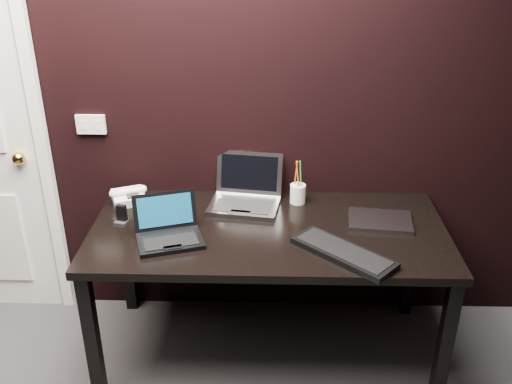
{
  "coord_description": "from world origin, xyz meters",
  "views": [
    {
      "loc": [
        0.3,
        -0.97,
        2.09
      ],
      "look_at": [
        0.24,
        1.35,
        0.96
      ],
      "focal_mm": 40.0,
      "sensor_mm": 36.0,
      "label": 1
    }
  ],
  "objects_px": {
    "silver_laptop": "(245,196)",
    "ext_keyboard": "(343,252)",
    "pen_cup": "(298,193)",
    "closed_laptop": "(380,221)",
    "desk": "(268,242)",
    "netbook": "(169,232)",
    "mobile_phone": "(122,217)",
    "desk_phone": "(129,196)"
  },
  "relations": [
    {
      "from": "silver_laptop",
      "to": "ext_keyboard",
      "type": "distance_m",
      "value": 0.66
    },
    {
      "from": "netbook",
      "to": "silver_laptop",
      "type": "distance_m",
      "value": 0.49
    },
    {
      "from": "ext_keyboard",
      "to": "pen_cup",
      "type": "xyz_separation_m",
      "value": [
        -0.18,
        0.51,
        0.04
      ]
    },
    {
      "from": "netbook",
      "to": "mobile_phone",
      "type": "bearing_deg",
      "value": 152.06
    },
    {
      "from": "desk",
      "to": "closed_laptop",
      "type": "xyz_separation_m",
      "value": [
        0.54,
        0.07,
        0.09
      ]
    },
    {
      "from": "closed_laptop",
      "to": "mobile_phone",
      "type": "distance_m",
      "value": 1.25
    },
    {
      "from": "mobile_phone",
      "to": "silver_laptop",
      "type": "bearing_deg",
      "value": 21.13
    },
    {
      "from": "silver_laptop",
      "to": "desk",
      "type": "bearing_deg",
      "value": -63.99
    },
    {
      "from": "ext_keyboard",
      "to": "mobile_phone",
      "type": "height_order",
      "value": "mobile_phone"
    },
    {
      "from": "ext_keyboard",
      "to": "closed_laptop",
      "type": "distance_m",
      "value": 0.37
    },
    {
      "from": "mobile_phone",
      "to": "closed_laptop",
      "type": "bearing_deg",
      "value": 2.34
    },
    {
      "from": "ext_keyboard",
      "to": "closed_laptop",
      "type": "xyz_separation_m",
      "value": [
        0.21,
        0.3,
        -0.0
      ]
    },
    {
      "from": "closed_laptop",
      "to": "mobile_phone",
      "type": "relative_size",
      "value": 3.21
    },
    {
      "from": "silver_laptop",
      "to": "netbook",
      "type": "bearing_deg",
      "value": -133.2
    },
    {
      "from": "netbook",
      "to": "pen_cup",
      "type": "height_order",
      "value": "pen_cup"
    },
    {
      "from": "closed_laptop",
      "to": "desk_phone",
      "type": "height_order",
      "value": "desk_phone"
    },
    {
      "from": "netbook",
      "to": "mobile_phone",
      "type": "relative_size",
      "value": 3.56
    },
    {
      "from": "silver_laptop",
      "to": "desk_phone",
      "type": "distance_m",
      "value": 0.61
    },
    {
      "from": "desk",
      "to": "desk_phone",
      "type": "relative_size",
      "value": 8.39
    },
    {
      "from": "desk_phone",
      "to": "pen_cup",
      "type": "height_order",
      "value": "pen_cup"
    },
    {
      "from": "netbook",
      "to": "closed_laptop",
      "type": "bearing_deg",
      "value": 10.39
    },
    {
      "from": "desk",
      "to": "ext_keyboard",
      "type": "distance_m",
      "value": 0.41
    },
    {
      "from": "silver_laptop",
      "to": "pen_cup",
      "type": "bearing_deg",
      "value": 6.54
    },
    {
      "from": "pen_cup",
      "to": "silver_laptop",
      "type": "bearing_deg",
      "value": -173.46
    },
    {
      "from": "netbook",
      "to": "closed_laptop",
      "type": "relative_size",
      "value": 1.11
    },
    {
      "from": "desk",
      "to": "netbook",
      "type": "xyz_separation_m",
      "value": [
        -0.46,
        -0.11,
        0.12
      ]
    },
    {
      "from": "silver_laptop",
      "to": "ext_keyboard",
      "type": "relative_size",
      "value": 0.84
    },
    {
      "from": "ext_keyboard",
      "to": "netbook",
      "type": "bearing_deg",
      "value": 171.43
    },
    {
      "from": "desk",
      "to": "mobile_phone",
      "type": "relative_size",
      "value": 16.86
    },
    {
      "from": "mobile_phone",
      "to": "pen_cup",
      "type": "distance_m",
      "value": 0.9
    },
    {
      "from": "desk",
      "to": "mobile_phone",
      "type": "distance_m",
      "value": 0.72
    },
    {
      "from": "silver_laptop",
      "to": "mobile_phone",
      "type": "distance_m",
      "value": 0.63
    },
    {
      "from": "silver_laptop",
      "to": "ext_keyboard",
      "type": "bearing_deg",
      "value": -46.73
    },
    {
      "from": "desk",
      "to": "closed_laptop",
      "type": "relative_size",
      "value": 5.26
    },
    {
      "from": "silver_laptop",
      "to": "desk_phone",
      "type": "xyz_separation_m",
      "value": [
        -0.61,
        0.01,
        -0.01
      ]
    },
    {
      "from": "netbook",
      "to": "closed_laptop",
      "type": "distance_m",
      "value": 1.02
    },
    {
      "from": "closed_laptop",
      "to": "desk",
      "type": "bearing_deg",
      "value": -172.42
    },
    {
      "from": "pen_cup",
      "to": "closed_laptop",
      "type": "bearing_deg",
      "value": -27.71
    },
    {
      "from": "netbook",
      "to": "silver_laptop",
      "type": "height_order",
      "value": "silver_laptop"
    },
    {
      "from": "ext_keyboard",
      "to": "pen_cup",
      "type": "bearing_deg",
      "value": 109.53
    },
    {
      "from": "closed_laptop",
      "to": "mobile_phone",
      "type": "xyz_separation_m",
      "value": [
        -1.25,
        -0.05,
        0.03
      ]
    },
    {
      "from": "silver_laptop",
      "to": "pen_cup",
      "type": "distance_m",
      "value": 0.27
    }
  ]
}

